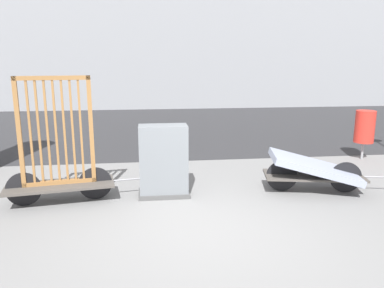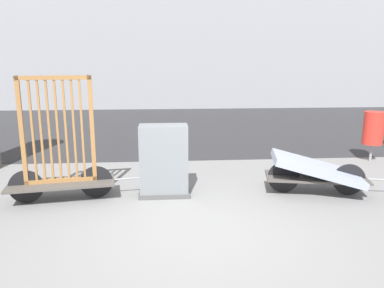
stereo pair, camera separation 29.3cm
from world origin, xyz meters
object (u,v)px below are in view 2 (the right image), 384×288
at_px(bike_cart_with_mattress, 317,171).
at_px(trash_bin, 373,128).
at_px(bike_cart_with_bedframe, 61,162).
at_px(utility_cabinet, 164,163).

xyz_separation_m(bike_cart_with_mattress, trash_bin, (2.24, 2.13, 0.38)).
xyz_separation_m(bike_cart_with_bedframe, bike_cart_with_mattress, (4.54, -0.00, -0.26)).
bearing_deg(utility_cabinet, trash_bin, 21.78).
height_order(bike_cart_with_bedframe, trash_bin, bike_cart_with_bedframe).
bearing_deg(trash_bin, utility_cabinet, -158.22).
bearing_deg(trash_bin, bike_cart_with_mattress, -136.54).
height_order(bike_cart_with_bedframe, bike_cart_with_mattress, bike_cart_with_bedframe).
distance_m(bike_cart_with_bedframe, trash_bin, 7.11).
bearing_deg(bike_cart_with_bedframe, trash_bin, 8.51).
bearing_deg(bike_cart_with_mattress, utility_cabinet, -171.54).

